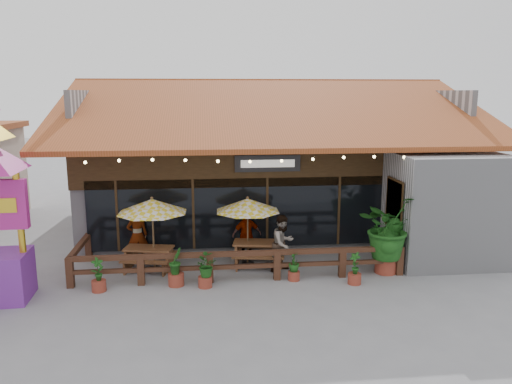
{
  "coord_description": "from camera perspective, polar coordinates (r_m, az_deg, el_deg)",
  "views": [
    {
      "loc": [
        -2.62,
        -14.54,
        5.52
      ],
      "look_at": [
        -0.92,
        1.5,
        2.29
      ],
      "focal_mm": 35.0,
      "sensor_mm": 36.0,
      "label": 1
    }
  ],
  "objects": [
    {
      "name": "ground",
      "position": [
        15.77,
        3.95,
        -9.21
      ],
      "size": [
        100.0,
        100.0,
        0.0
      ],
      "primitive_type": "plane",
      "color": "gray",
      "rests_on": "ground"
    },
    {
      "name": "restaurant_building",
      "position": [
        21.6,
        1.69,
        2.48
      ],
      "size": [
        15.5,
        14.73,
        6.09
      ],
      "color": "#B1B1B6",
      "rests_on": "ground"
    },
    {
      "name": "patio_railing",
      "position": [
        15.1,
        -4.37,
        -7.68
      ],
      "size": [
        10.0,
        2.6,
        0.92
      ],
      "color": "#4D2A1B",
      "rests_on": "ground"
    },
    {
      "name": "umbrella_left",
      "position": [
        15.76,
        -11.79,
        -1.6
      ],
      "size": [
        2.93,
        2.93,
        2.37
      ],
      "color": "brown",
      "rests_on": "ground"
    },
    {
      "name": "umbrella_right",
      "position": [
        15.97,
        -0.97,
        -1.52
      ],
      "size": [
        2.74,
        2.74,
        2.26
      ],
      "color": "brown",
      "rests_on": "ground"
    },
    {
      "name": "picnic_table_left",
      "position": [
        16.24,
        -12.13,
        -7.0
      ],
      "size": [
        1.73,
        1.57,
        0.72
      ],
      "color": "brown",
      "rests_on": "ground"
    },
    {
      "name": "picnic_table_right",
      "position": [
        16.24,
        0.34,
        -6.58
      ],
      "size": [
        1.85,
        1.67,
        0.79
      ],
      "color": "brown",
      "rests_on": "ground"
    },
    {
      "name": "tropical_plant",
      "position": [
        15.85,
        14.82,
        -4.03
      ],
      "size": [
        2.39,
        2.36,
        2.5
      ],
      "color": "maroon",
      "rests_on": "ground"
    },
    {
      "name": "diner_a",
      "position": [
        16.89,
        -13.41,
        -4.83
      ],
      "size": [
        0.74,
        0.57,
        1.83
      ],
      "primitive_type": "imported",
      "rotation": [
        0.0,
        0.0,
        3.35
      ],
      "color": "#3C2713",
      "rests_on": "ground"
    },
    {
      "name": "diner_b",
      "position": [
        15.65,
        3.1,
        -5.87
      ],
      "size": [
        1.11,
        1.08,
        1.8
      ],
      "primitive_type": "imported",
      "rotation": [
        0.0,
        0.0,
        0.68
      ],
      "color": "#3C2713",
      "rests_on": "ground"
    },
    {
      "name": "diner_c",
      "position": [
        16.75,
        -1.07,
        -4.9
      ],
      "size": [
        1.04,
        0.55,
        1.68
      ],
      "primitive_type": "imported",
      "rotation": [
        0.0,
        0.0,
        3.28
      ],
      "color": "#3C2713",
      "rests_on": "ground"
    },
    {
      "name": "planter_a",
      "position": [
        14.9,
        -17.57,
        -9.28
      ],
      "size": [
        0.42,
        0.4,
        0.98
      ],
      "color": "maroon",
      "rests_on": "ground"
    },
    {
      "name": "planter_b",
      "position": [
        14.78,
        -9.15,
        -8.66
      ],
      "size": [
        0.48,
        0.52,
        1.13
      ],
      "color": "maroon",
      "rests_on": "ground"
    },
    {
      "name": "planter_c",
      "position": [
        14.53,
        -5.86,
        -8.74
      ],
      "size": [
        0.78,
        0.79,
        0.98
      ],
      "color": "maroon",
      "rests_on": "ground"
    },
    {
      "name": "planter_d",
      "position": [
        15.05,
        4.36,
        -8.55
      ],
      "size": [
        0.45,
        0.45,
        0.86
      ],
      "color": "maroon",
      "rests_on": "ground"
    },
    {
      "name": "planter_e",
      "position": [
        15.03,
        11.22,
        -8.82
      ],
      "size": [
        0.39,
        0.41,
        0.96
      ],
      "color": "maroon",
      "rests_on": "ground"
    }
  ]
}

